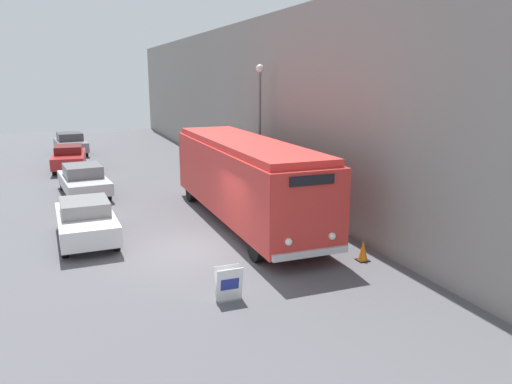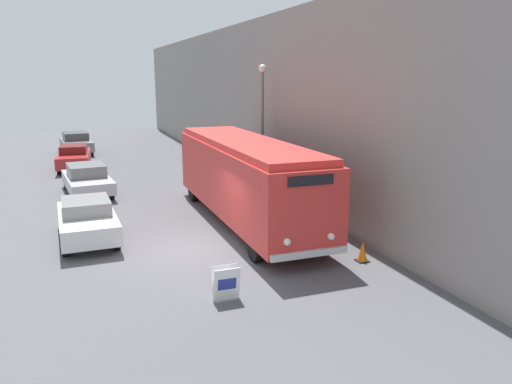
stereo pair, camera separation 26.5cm
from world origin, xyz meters
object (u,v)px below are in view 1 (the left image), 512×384
(parked_car_distant, at_px, (70,143))
(vintage_bus, at_px, (245,177))
(traffic_cone, at_px, (363,251))
(streetlamp, at_px, (260,112))
(parked_car_far, at_px, (69,157))
(parked_car_mid, at_px, (84,180))
(parked_car_near, at_px, (86,220))
(sign_board, at_px, (229,284))

(parked_car_distant, bearing_deg, vintage_bus, -79.88)
(traffic_cone, bearing_deg, vintage_bus, 110.40)
(streetlamp, relative_size, parked_car_far, 1.28)
(vintage_bus, relative_size, parked_car_far, 2.33)
(parked_car_mid, height_order, parked_car_far, parked_car_far)
(parked_car_near, xyz_separation_m, parked_car_distant, (0.06, 21.18, 0.06))
(vintage_bus, relative_size, traffic_cone, 16.95)
(streetlamp, relative_size, parked_car_mid, 1.28)
(sign_board, relative_size, parked_car_far, 0.19)
(streetlamp, distance_m, parked_car_near, 9.52)
(vintage_bus, bearing_deg, streetlamp, 60.52)
(vintage_bus, height_order, sign_board, vintage_bus)
(streetlamp, bearing_deg, parked_car_far, 127.77)
(vintage_bus, distance_m, parked_car_far, 15.72)
(parked_car_near, distance_m, parked_car_far, 14.57)
(vintage_bus, xyz_separation_m, parked_car_near, (-5.86, -0.10, -1.08))
(streetlamp, distance_m, parked_car_mid, 9.05)
(parked_car_mid, bearing_deg, traffic_cone, -64.41)
(vintage_bus, distance_m, parked_car_mid, 9.18)
(traffic_cone, bearing_deg, parked_car_mid, 121.14)
(parked_car_far, bearing_deg, parked_car_distant, 92.29)
(vintage_bus, distance_m, sign_board, 7.09)
(sign_board, xyz_separation_m, parked_car_mid, (-2.80, 13.58, 0.30))
(vintage_bus, distance_m, parked_car_distant, 21.88)
(parked_car_far, bearing_deg, parked_car_mid, -81.73)
(parked_car_mid, bearing_deg, vintage_bus, -57.83)
(sign_board, height_order, parked_car_near, parked_car_near)
(parked_car_distant, bearing_deg, parked_car_far, -97.47)
(parked_car_far, relative_size, parked_car_distant, 1.00)
(parked_car_distant, distance_m, traffic_cone, 27.45)
(streetlamp, bearing_deg, traffic_cone, -91.39)
(sign_board, relative_size, traffic_cone, 1.36)
(sign_board, distance_m, parked_car_near, 7.00)
(sign_board, relative_size, parked_car_mid, 0.19)
(vintage_bus, distance_m, parked_car_near, 5.96)
(vintage_bus, xyz_separation_m, parked_car_far, (-6.05, 14.46, -1.05))
(parked_car_distant, bearing_deg, sign_board, -88.98)
(sign_board, relative_size, parked_car_distant, 0.19)
(sign_board, distance_m, parked_car_distant, 27.62)
(streetlamp, relative_size, parked_car_near, 1.44)
(vintage_bus, xyz_separation_m, parked_car_mid, (-5.57, 7.21, -1.08))
(vintage_bus, xyz_separation_m, parked_car_distant, (-5.80, 21.08, -1.03))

